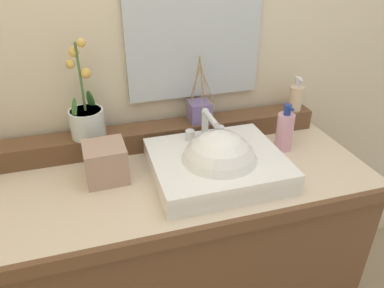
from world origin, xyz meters
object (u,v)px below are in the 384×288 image
potted_plant (86,117)px  soap_dispenser (296,97)px  sink_basin (218,167)px  tissue_box (106,162)px  lotion_bottle (285,131)px  reed_diffuser (199,111)px

potted_plant → soap_dispenser: potted_plant is taller
sink_basin → potted_plant: (-0.39, 0.26, 0.12)m
tissue_box → soap_dispenser: bearing=11.7°
sink_basin → tissue_box: size_ratio=3.25×
sink_basin → potted_plant: bearing=146.2°
sink_basin → lotion_bottle: size_ratio=2.38×
potted_plant → reed_diffuser: 0.41m
sink_basin → lotion_bottle: bearing=18.5°
sink_basin → soap_dispenser: bearing=30.8°
lotion_bottle → reed_diffuser: bearing=148.7°
soap_dispenser → tissue_box: (-0.77, -0.16, -0.07)m
soap_dispenser → lotion_bottle: 0.21m
tissue_box → sink_basin: bearing=-14.6°
sink_basin → soap_dispenser: soap_dispenser is taller
reed_diffuser → sink_basin: bearing=-94.2°
potted_plant → reed_diffuser: (0.41, 0.00, -0.03)m
potted_plant → reed_diffuser: size_ratio=1.36×
reed_diffuser → soap_dispenser: bearing=-1.9°
potted_plant → sink_basin: bearing=-33.8°
potted_plant → tissue_box: potted_plant is taller
sink_basin → lotion_bottle: sink_basin is taller
soap_dispenser → lotion_bottle: soap_dispenser is taller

